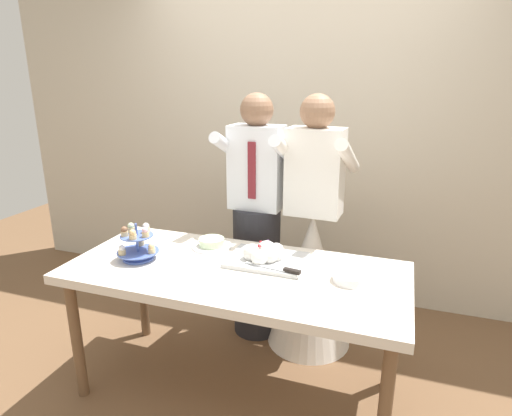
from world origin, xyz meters
The scene contains 9 objects.
ground_plane centered at (0.00, 0.00, 0.00)m, with size 8.00×8.00×0.00m, color brown.
rear_wall centered at (0.00, 1.39, 1.45)m, with size 5.20×0.10×2.90m, color beige.
dessert_table centered at (0.00, 0.00, 0.70)m, with size 1.80×0.80×0.78m.
cupcake_stand centered at (-0.55, -0.06, 0.86)m, with size 0.23×0.23×0.21m.
main_cake_tray centered at (0.13, 0.13, 0.82)m, with size 0.43×0.31×0.12m.
plate_stack centered at (0.60, 0.05, 0.80)m, with size 0.18×0.18×0.04m.
round_cake centered at (-0.24, 0.23, 0.80)m, with size 0.24×0.24×0.06m.
person_groom centered at (-0.10, 0.64, 0.75)m, with size 0.47×0.50×1.66m.
person_bride centered at (0.29, 0.62, 0.58)m, with size 0.56×0.56×1.66m.
Camera 1 is at (0.79, -1.93, 1.75)m, focal length 30.05 mm.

